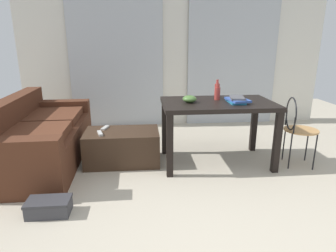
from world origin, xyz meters
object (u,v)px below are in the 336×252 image
(coffee_table, at_px, (122,147))
(book_stack, at_px, (237,100))
(bowl, at_px, (190,99))
(wire_chair, at_px, (296,124))
(tv_remote_primary, at_px, (100,133))
(tv_remote_secondary, at_px, (105,128))
(craft_table, at_px, (218,110))
(couch, at_px, (39,138))
(scissors, at_px, (237,97))
(bottle_far, at_px, (217,93))
(bottle_near, at_px, (217,90))
(shoebox, at_px, (49,207))

(coffee_table, relative_size, book_stack, 2.78)
(bowl, xyz_separation_m, book_stack, (0.54, -0.07, -0.01))
(wire_chair, relative_size, tv_remote_primary, 4.89)
(coffee_table, height_order, tv_remote_secondary, tv_remote_secondary)
(craft_table, bearing_deg, book_stack, -21.07)
(couch, distance_m, scissors, 2.51)
(bottle_far, bearing_deg, couch, 177.61)
(wire_chair, relative_size, book_stack, 2.60)
(wire_chair, relative_size, tv_remote_secondary, 5.06)
(wire_chair, distance_m, bottle_far, 0.99)
(scissors, distance_m, tv_remote_primary, 1.76)
(bottle_near, bearing_deg, bottle_far, -102.55)
(bottle_far, distance_m, tv_remote_secondary, 1.44)
(book_stack, height_order, scissors, book_stack)
(bottle_far, xyz_separation_m, book_stack, (0.18, -0.19, -0.05))
(wire_chair, bearing_deg, bottle_near, 155.87)
(bottle_far, bearing_deg, craft_table, -98.51)
(craft_table, bearing_deg, bottle_far, 81.49)
(couch, height_order, bottle_far, bottle_far)
(shoebox, bearing_deg, couch, 109.99)
(couch, height_order, scissors, couch)
(book_stack, distance_m, shoebox, 2.24)
(bottle_near, relative_size, bottle_far, 1.11)
(bowl, relative_size, tv_remote_secondary, 0.99)
(shoebox, bearing_deg, craft_table, 29.79)
(craft_table, xyz_separation_m, scissors, (0.31, 0.26, 0.11))
(bowl, bearing_deg, couch, 173.14)
(bottle_near, xyz_separation_m, bowl, (-0.38, -0.24, -0.05))
(coffee_table, distance_m, craft_table, 1.23)
(bowl, height_order, tv_remote_primary, bowl)
(coffee_table, distance_m, tv_remote_primary, 0.34)
(scissors, height_order, tv_remote_secondary, scissors)
(coffee_table, bearing_deg, bottle_near, 6.29)
(book_stack, xyz_separation_m, tv_remote_primary, (-1.58, 0.08, -0.38))
(scissors, bearing_deg, tv_remote_primary, -171.19)
(wire_chair, bearing_deg, tv_remote_primary, 176.03)
(bowl, bearing_deg, bottle_far, 19.61)
(craft_table, relative_size, book_stack, 4.10)
(wire_chair, height_order, shoebox, wire_chair)
(bottle_near, relative_size, scissors, 2.47)
(wire_chair, distance_m, book_stack, 0.77)
(coffee_table, relative_size, scissors, 9.61)
(craft_table, relative_size, bottle_far, 6.34)
(couch, relative_size, craft_table, 1.50)
(bowl, xyz_separation_m, tv_remote_primary, (-1.05, 0.01, -0.39))
(bowl, bearing_deg, tv_remote_secondary, 166.89)
(bottle_near, height_order, bottle_far, bottle_near)
(bowl, distance_m, scissors, 0.71)
(coffee_table, height_order, scissors, scissors)
(tv_remote_primary, relative_size, tv_remote_secondary, 1.03)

